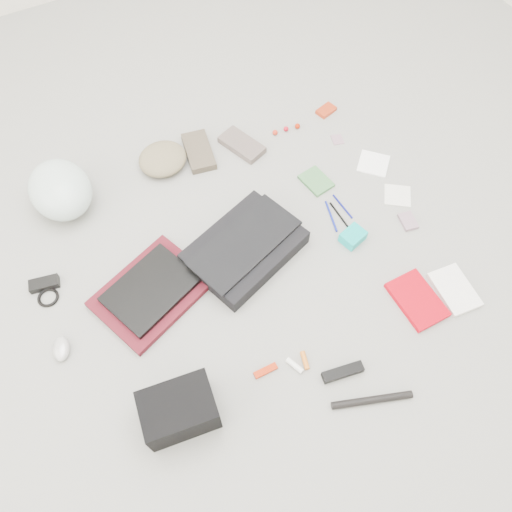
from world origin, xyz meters
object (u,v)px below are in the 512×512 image
laptop (151,289)px  book_red (417,300)px  camera_bag (179,410)px  bike_helmet (60,190)px  accordion_wallet (353,237)px  messenger_bag (245,248)px

laptop → book_red: bearing=-50.8°
camera_bag → book_red: bearing=6.5°
bike_helmet → book_red: (1.00, -1.04, -0.08)m
book_red → accordion_wallet: accordion_wallet is taller
camera_bag → messenger_bag: bearing=52.4°
bike_helmet → camera_bag: size_ratio=1.31×
book_red → laptop: bearing=150.5°
book_red → bike_helmet: bearing=134.3°
accordion_wallet → messenger_bag: bearing=144.9°
messenger_bag → bike_helmet: bike_helmet is taller
bike_helmet → book_red: 1.44m
bike_helmet → laptop: bearing=-78.4°
messenger_bag → book_red: messenger_bag is taller
camera_bag → accordion_wallet: size_ratio=2.54×
laptop → book_red: laptop is taller
book_red → accordion_wallet: bearing=100.5°
book_red → accordion_wallet: (-0.06, 0.34, 0.01)m
camera_bag → book_red: 0.93m
messenger_bag → bike_helmet: 0.78m
laptop → camera_bag: bearing=-121.1°
messenger_bag → accordion_wallet: size_ratio=4.64×
laptop → book_red: 0.97m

